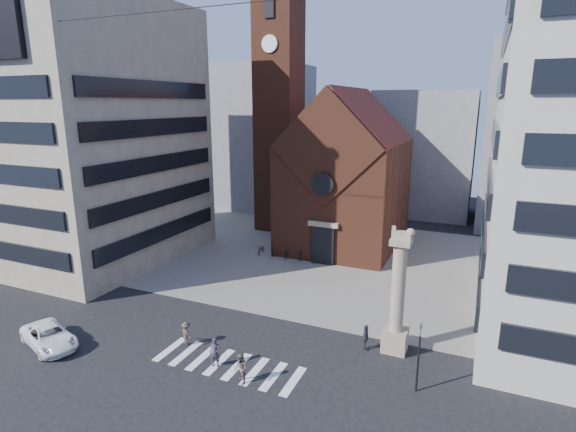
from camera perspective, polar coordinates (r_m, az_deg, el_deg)
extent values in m
plane|color=black|center=(32.96, -5.71, -15.45)|extent=(120.00, 120.00, 0.00)
cube|color=gray|center=(48.91, 5.23, -5.29)|extent=(46.00, 30.00, 0.05)
cube|color=brown|center=(52.88, 7.45, 2.85)|extent=(12.00, 16.00, 12.00)
cube|color=maroon|center=(52.43, 7.78, 9.37)|extent=(12.00, 15.40, 12.00)
cube|color=brown|center=(44.49, 4.78, 8.62)|extent=(11.76, 0.50, 11.76)
cylinder|color=black|center=(44.54, 4.50, 4.08)|extent=(2.20, 0.30, 2.20)
cube|color=black|center=(46.34, 4.44, -3.80)|extent=(2.40, 0.30, 4.00)
cube|color=gray|center=(45.64, 4.48, -1.07)|extent=(3.20, 0.40, 0.50)
cube|color=brown|center=(58.20, -1.13, 12.91)|extent=(5.00, 5.00, 30.00)
cylinder|color=white|center=(56.24, -2.36, 21.02)|extent=(2.00, 0.20, 2.00)
cube|color=black|center=(56.86, -2.40, 25.03)|extent=(1.20, 0.20, 2.40)
cube|color=tan|center=(51.90, -24.40, 9.32)|extent=(18.00, 20.00, 26.00)
cube|color=gray|center=(73.57, -4.34, 10.01)|extent=(16.00, 14.00, 22.00)
cube|color=gray|center=(70.73, 16.87, 7.66)|extent=(14.00, 12.00, 18.00)
cube|color=gray|center=(67.44, 30.46, 8.61)|extent=(16.00, 14.00, 24.00)
cube|color=gray|center=(32.17, 13.41, -15.07)|extent=(1.60, 1.60, 1.50)
cylinder|color=gray|center=(30.54, 13.81, -8.90)|extent=(0.90, 0.90, 6.00)
cube|color=gray|center=(29.46, 14.18, -3.16)|extent=(1.30, 1.30, 0.40)
cube|color=gray|center=(29.35, 14.22, -2.41)|extent=(1.20, 0.50, 0.55)
sphere|color=gray|center=(29.20, 15.32, -2.05)|extent=(0.56, 0.56, 0.56)
cube|color=gray|center=(29.32, 13.31, -1.56)|extent=(0.25, 0.15, 0.35)
cylinder|color=black|center=(28.01, 16.17, -17.62)|extent=(0.12, 0.12, 3.50)
imported|color=black|center=(26.96, 16.49, -13.72)|extent=(0.13, 0.16, 0.80)
imported|color=white|center=(35.78, -28.07, -13.36)|extent=(5.66, 3.96, 1.44)
imported|color=#322B3B|center=(29.96, -9.24, -16.74)|extent=(0.79, 0.62, 1.91)
imported|color=#645550|center=(28.24, -6.02, -18.75)|extent=(1.15, 1.15, 1.88)
imported|color=#2C2A33|center=(31.76, 9.83, -14.96)|extent=(0.61, 1.12, 1.80)
imported|color=#483330|center=(32.69, -12.78, -14.34)|extent=(1.24, 0.98, 1.69)
imported|color=black|center=(49.84, -3.44, -4.25)|extent=(0.87, 1.95, 0.99)
imported|color=black|center=(49.15, -1.78, -4.42)|extent=(0.72, 1.88, 1.10)
imported|color=black|center=(48.54, -0.08, -4.73)|extent=(0.87, 1.95, 0.99)
imported|color=black|center=(47.95, 1.66, -4.91)|extent=(0.72, 1.88, 1.10)
imported|color=black|center=(47.43, 3.45, -5.21)|extent=(0.87, 1.95, 0.99)
imported|color=black|center=(46.92, 5.28, -5.40)|extent=(0.72, 1.88, 1.10)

